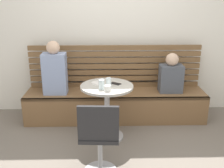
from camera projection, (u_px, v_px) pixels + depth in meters
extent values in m
plane|color=#70665B|center=(119.00, 165.00, 3.05)|extent=(8.00, 8.00, 0.00)
cube|color=white|center=(115.00, 21.00, 4.14)|extent=(5.20, 0.10, 2.90)
cube|color=brown|center=(115.00, 105.00, 4.12)|extent=(2.70, 0.52, 0.44)
cube|color=brown|center=(116.00, 99.00, 3.83)|extent=(2.70, 0.04, 0.04)
cube|color=brown|center=(115.00, 85.00, 4.26)|extent=(2.65, 0.04, 0.07)
cube|color=brown|center=(115.00, 78.00, 4.23)|extent=(2.65, 0.04, 0.07)
cube|color=brown|center=(115.00, 72.00, 4.20)|extent=(2.65, 0.04, 0.07)
cube|color=brown|center=(115.00, 66.00, 4.17)|extent=(2.65, 0.04, 0.07)
cube|color=brown|center=(115.00, 60.00, 4.14)|extent=(2.65, 0.04, 0.07)
cube|color=brown|center=(115.00, 54.00, 4.11)|extent=(2.65, 0.04, 0.07)
cube|color=brown|center=(115.00, 48.00, 4.07)|extent=(2.65, 0.04, 0.07)
cylinder|color=#ADADB2|center=(107.00, 136.00, 3.65)|extent=(0.44, 0.44, 0.02)
cylinder|color=#ADADB2|center=(107.00, 112.00, 3.53)|extent=(0.07, 0.07, 0.69)
cylinder|color=#B7B2A8|center=(107.00, 87.00, 3.42)|extent=(0.68, 0.68, 0.03)
cylinder|color=#ADADB2|center=(100.00, 154.00, 2.87)|extent=(0.05, 0.05, 0.45)
cube|color=#232326|center=(100.00, 133.00, 2.79)|extent=(0.42, 0.42, 0.04)
cube|color=#232326|center=(98.00, 123.00, 2.56)|extent=(0.40, 0.06, 0.36)
cube|color=#8C9EC6|center=(55.00, 74.00, 3.91)|extent=(0.34, 0.22, 0.60)
sphere|color=#DBB293|center=(53.00, 48.00, 3.78)|extent=(0.19, 0.19, 0.19)
cube|color=#4C515B|center=(171.00, 79.00, 4.00)|extent=(0.34, 0.22, 0.41)
sphere|color=#DBB293|center=(172.00, 60.00, 3.91)|extent=(0.19, 0.19, 0.19)
cylinder|color=white|center=(108.00, 88.00, 3.21)|extent=(0.08, 0.08, 0.07)
cylinder|color=silver|center=(102.00, 84.00, 3.26)|extent=(0.07, 0.07, 0.12)
cylinder|color=white|center=(109.00, 82.00, 3.37)|extent=(0.07, 0.07, 0.11)
cylinder|color=white|center=(98.00, 83.00, 3.50)|extent=(0.17, 0.17, 0.01)
cube|color=black|center=(116.00, 84.00, 3.47)|extent=(0.15, 0.14, 0.01)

